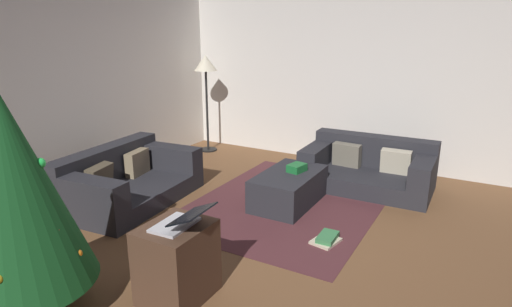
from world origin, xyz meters
TOP-DOWN VIEW (x-y plane):
  - ground_plane at (0.00, 0.00)m, footprint 6.40×6.40m
  - rear_partition at (0.00, 3.14)m, footprint 6.40×0.12m
  - corner_partition at (3.14, 0.00)m, footprint 0.12×6.40m
  - couch_left at (0.37, 2.24)m, footprint 1.68×1.09m
  - couch_right at (2.24, -0.13)m, footprint 0.93×1.58m
  - ottoman at (1.23, 0.52)m, footprint 1.00×0.58m
  - gift_box at (1.32, 0.47)m, footprint 0.24×0.19m
  - tv_remote at (1.47, 0.53)m, footprint 0.07×0.17m
  - christmas_tree at (-1.49, 1.30)m, footprint 0.99×0.99m
  - side_table at (-0.81, 0.49)m, footprint 0.52×0.44m
  - laptop at (-0.81, 0.43)m, footprint 0.37×0.40m
  - book_stack at (0.55, -0.19)m, footprint 0.30×0.26m
  - corner_lamp at (2.59, 2.63)m, footprint 0.36×0.36m
  - area_rug at (1.23, 0.52)m, footprint 2.60×2.00m

SIDE VIEW (x-z plane):
  - ground_plane at x=0.00m, z-range 0.00..0.00m
  - area_rug at x=1.23m, z-range 0.00..0.01m
  - book_stack at x=0.55m, z-range 0.00..0.07m
  - ottoman at x=1.23m, z-range 0.00..0.37m
  - couch_right at x=2.24m, z-range -0.06..0.55m
  - couch_left at x=0.37m, z-range -0.06..0.55m
  - side_table at x=-0.81m, z-range 0.00..0.59m
  - tv_remote at x=1.47m, z-range 0.37..0.39m
  - gift_box at x=1.32m, z-range 0.37..0.46m
  - laptop at x=-0.81m, z-range 0.56..0.73m
  - christmas_tree at x=-1.49m, z-range 0.08..1.85m
  - rear_partition at x=0.00m, z-range 0.00..2.60m
  - corner_partition at x=3.14m, z-range 0.00..2.60m
  - corner_lamp at x=2.59m, z-range 0.54..2.09m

